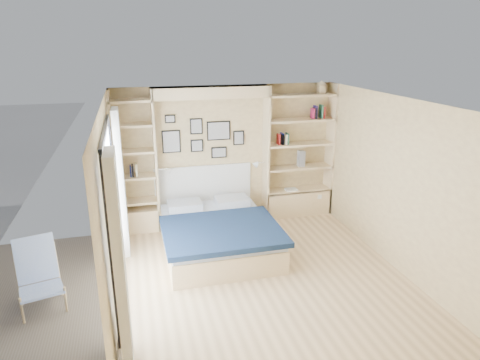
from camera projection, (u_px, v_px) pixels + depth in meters
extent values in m
plane|color=#DEBA88|center=(262.00, 277.00, 6.15)|extent=(4.50, 4.50, 0.00)
plane|color=#D7BD7E|center=(227.00, 154.00, 7.83)|extent=(4.00, 0.00, 4.00)
plane|color=#D7BD7E|center=(343.00, 282.00, 3.70)|extent=(4.00, 0.00, 4.00)
plane|color=#D7BD7E|center=(110.00, 209.00, 5.29)|extent=(0.00, 4.50, 4.50)
plane|color=#D7BD7E|center=(394.00, 183.00, 6.24)|extent=(0.00, 4.50, 4.50)
plane|color=white|center=(266.00, 102.00, 5.38)|extent=(4.50, 4.50, 0.00)
cube|color=beige|center=(156.00, 162.00, 7.36)|extent=(0.04, 0.35, 2.50)
cube|color=beige|center=(266.00, 154.00, 7.84)|extent=(0.04, 0.35, 2.50)
cube|color=beige|center=(211.00, 92.00, 7.24)|extent=(2.00, 0.35, 0.20)
cube|color=beige|center=(330.00, 150.00, 8.15)|extent=(0.04, 0.35, 2.50)
cube|color=beige|center=(115.00, 164.00, 7.20)|extent=(0.04, 0.35, 2.50)
cube|color=beige|center=(297.00, 202.00, 8.31)|extent=(1.30, 0.35, 0.50)
cube|color=beige|center=(139.00, 220.00, 7.61)|extent=(0.70, 0.35, 0.40)
cube|color=black|center=(105.00, 131.00, 4.99)|extent=(0.04, 2.08, 0.06)
cube|color=black|center=(121.00, 294.00, 5.67)|extent=(0.04, 2.08, 0.06)
cube|color=black|center=(111.00, 258.00, 4.40)|extent=(0.04, 0.06, 2.20)
cube|color=black|center=(115.00, 193.00, 6.28)|extent=(0.04, 0.06, 2.20)
cube|color=silver|center=(112.00, 219.00, 5.33)|extent=(0.01, 2.00, 2.20)
cube|color=white|center=(120.00, 266.00, 4.15)|extent=(0.10, 0.45, 2.30)
cube|color=white|center=(121.00, 184.00, 6.54)|extent=(0.10, 0.45, 2.30)
cube|color=beige|center=(297.00, 190.00, 8.23)|extent=(1.30, 0.35, 0.04)
cube|color=beige|center=(298.00, 167.00, 8.09)|extent=(1.30, 0.35, 0.04)
cube|color=beige|center=(299.00, 144.00, 7.95)|extent=(1.30, 0.35, 0.04)
cube|color=beige|center=(301.00, 120.00, 7.81)|extent=(1.30, 0.35, 0.04)
cube|color=beige|center=(302.00, 95.00, 7.67)|extent=(1.30, 0.35, 0.04)
cube|color=beige|center=(138.00, 201.00, 7.50)|extent=(0.70, 0.35, 0.04)
cube|color=beige|center=(136.00, 177.00, 7.36)|extent=(0.70, 0.35, 0.04)
cube|color=beige|center=(134.00, 152.00, 7.22)|extent=(0.70, 0.35, 0.04)
cube|color=beige|center=(132.00, 125.00, 7.08)|extent=(0.70, 0.35, 0.04)
cube|color=beige|center=(130.00, 101.00, 6.95)|extent=(0.70, 0.35, 0.04)
cube|color=beige|center=(218.00, 239.00, 6.90)|extent=(1.68, 2.10, 0.37)
cube|color=#B5BBC5|center=(217.00, 226.00, 6.83)|extent=(1.64, 2.06, 0.10)
cube|color=#12213A|center=(222.00, 231.00, 6.48)|extent=(1.78, 1.47, 0.08)
cube|color=#B5BBC5|center=(185.00, 205.00, 7.38)|extent=(0.58, 0.42, 0.12)
cube|color=#B5BBC5|center=(232.00, 201.00, 7.59)|extent=(0.58, 0.42, 0.12)
cube|color=white|center=(204.00, 184.00, 7.86)|extent=(1.78, 0.04, 0.70)
cube|color=black|center=(171.00, 142.00, 7.48)|extent=(0.32, 0.02, 0.40)
cube|color=gray|center=(171.00, 142.00, 7.47)|extent=(0.28, 0.01, 0.36)
cube|color=black|center=(196.00, 126.00, 7.51)|extent=(0.22, 0.02, 0.28)
cube|color=gray|center=(196.00, 126.00, 7.50)|extent=(0.18, 0.01, 0.24)
cube|color=black|center=(197.00, 146.00, 7.62)|extent=(0.22, 0.02, 0.22)
cube|color=gray|center=(197.00, 146.00, 7.61)|extent=(0.18, 0.01, 0.18)
cube|color=black|center=(219.00, 131.00, 7.64)|extent=(0.42, 0.02, 0.34)
cube|color=gray|center=(219.00, 131.00, 7.63)|extent=(0.38, 0.01, 0.30)
cube|color=black|center=(219.00, 152.00, 7.76)|extent=(0.28, 0.02, 0.20)
cube|color=gray|center=(219.00, 153.00, 7.75)|extent=(0.24, 0.01, 0.16)
cube|color=black|center=(239.00, 138.00, 7.77)|extent=(0.20, 0.02, 0.26)
cube|color=gray|center=(239.00, 138.00, 7.76)|extent=(0.16, 0.01, 0.22)
cube|color=black|center=(170.00, 119.00, 7.35)|extent=(0.18, 0.02, 0.14)
cube|color=gray|center=(170.00, 119.00, 7.34)|extent=(0.14, 0.01, 0.10)
cylinder|color=silver|center=(165.00, 169.00, 7.37)|extent=(0.20, 0.02, 0.02)
cone|color=white|center=(170.00, 170.00, 7.40)|extent=(0.13, 0.12, 0.15)
cylinder|color=silver|center=(260.00, 163.00, 7.78)|extent=(0.20, 0.02, 0.02)
cone|color=white|center=(255.00, 164.00, 7.76)|extent=(0.13, 0.12, 0.15)
cube|color=#A51E1E|center=(278.00, 139.00, 7.81)|extent=(0.02, 0.15, 0.19)
cube|color=navy|center=(282.00, 139.00, 7.82)|extent=(0.03, 0.15, 0.21)
cube|color=black|center=(282.00, 139.00, 7.82)|extent=(0.03, 0.15, 0.19)
cube|color=#BFB28C|center=(285.00, 139.00, 7.84)|extent=(0.04, 0.15, 0.18)
cube|color=#26593F|center=(287.00, 138.00, 7.85)|extent=(0.03, 0.15, 0.20)
cube|color=#A01B4A|center=(313.00, 113.00, 7.82)|extent=(0.02, 0.15, 0.19)
cube|color=navy|center=(315.00, 112.00, 7.83)|extent=(0.03, 0.15, 0.23)
cube|color=black|center=(315.00, 113.00, 7.83)|extent=(0.03, 0.15, 0.20)
cube|color=#26593F|center=(321.00, 111.00, 7.85)|extent=(0.03, 0.15, 0.25)
cube|color=#A51E1E|center=(323.00, 112.00, 7.87)|extent=(0.03, 0.15, 0.21)
cube|color=navy|center=(131.00, 171.00, 7.30)|extent=(0.02, 0.15, 0.19)
cube|color=black|center=(133.00, 170.00, 7.30)|extent=(0.03, 0.15, 0.20)
cube|color=#BFB28C|center=(137.00, 170.00, 7.32)|extent=(0.03, 0.15, 0.22)
cube|color=beige|center=(321.00, 89.00, 7.72)|extent=(0.13, 0.13, 0.15)
cone|color=beige|center=(322.00, 83.00, 7.69)|extent=(0.20, 0.20, 0.08)
cube|color=slate|center=(301.00, 159.00, 8.04)|extent=(0.12, 0.12, 0.30)
cube|color=white|center=(291.00, 190.00, 8.13)|extent=(0.22, 0.16, 0.03)
cylinder|color=tan|center=(22.00, 311.00, 5.00)|extent=(0.06, 0.15, 0.43)
cylinder|color=tan|center=(66.00, 300.00, 5.22)|extent=(0.06, 0.15, 0.43)
cylinder|color=tan|center=(18.00, 279.00, 5.46)|extent=(0.12, 0.35, 0.71)
cylinder|color=tan|center=(58.00, 270.00, 5.69)|extent=(0.12, 0.35, 0.71)
cube|color=#3155B5|center=(42.00, 290.00, 5.27)|extent=(0.63, 0.70, 0.15)
cube|color=#3155B5|center=(36.00, 259.00, 5.53)|extent=(0.53, 0.35, 0.57)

